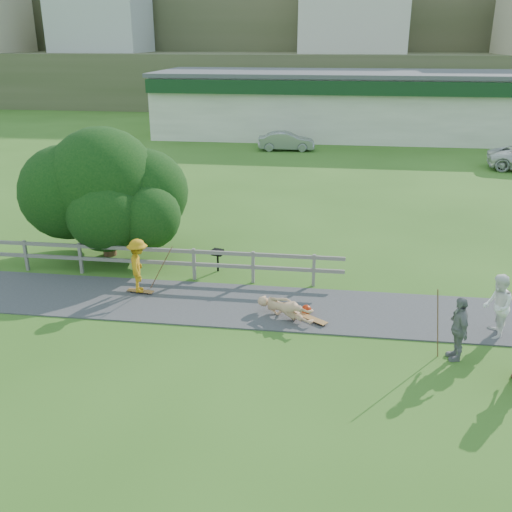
# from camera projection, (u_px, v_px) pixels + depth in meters

# --- Properties ---
(ground) EXTENTS (260.00, 260.00, 0.00)m
(ground) POSITION_uv_depth(u_px,v_px,m) (237.00, 329.00, 15.97)
(ground) COLOR #325E1B
(ground) RESTS_ON ground
(path) EXTENTS (34.00, 3.00, 0.04)m
(path) POSITION_uv_depth(u_px,v_px,m) (245.00, 305.00, 17.35)
(path) COLOR #363638
(path) RESTS_ON ground
(fence) EXTENTS (15.05, 0.10, 1.10)m
(fence) POSITION_uv_depth(u_px,v_px,m) (119.00, 256.00, 19.35)
(fence) COLOR #5F5A54
(fence) RESTS_ON ground
(strip_mall) EXTENTS (32.50, 10.75, 5.10)m
(strip_mall) POSITION_uv_depth(u_px,v_px,m) (355.00, 104.00, 46.86)
(strip_mall) COLOR beige
(strip_mall) RESTS_ON ground
(skater_rider) EXTENTS (0.96, 1.26, 1.73)m
(skater_rider) POSITION_uv_depth(u_px,v_px,m) (139.00, 269.00, 17.88)
(skater_rider) COLOR #BB7F11
(skater_rider) RESTS_ON ground
(skater_fallen) EXTENTS (1.33, 1.79, 0.67)m
(skater_fallen) POSITION_uv_depth(u_px,v_px,m) (285.00, 308.00, 16.46)
(skater_fallen) COLOR tan
(skater_fallen) RESTS_ON ground
(spectator_a) EXTENTS (0.78, 0.95, 1.80)m
(spectator_a) POSITION_uv_depth(u_px,v_px,m) (497.00, 306.00, 15.29)
(spectator_a) COLOR white
(spectator_a) RESTS_ON ground
(spectator_b) EXTENTS (0.54, 1.05, 1.71)m
(spectator_b) POSITION_uv_depth(u_px,v_px,m) (458.00, 328.00, 14.23)
(spectator_b) COLOR gray
(spectator_b) RESTS_ON ground
(car_silver) EXTENTS (4.13, 1.73, 1.33)m
(car_silver) POSITION_uv_depth(u_px,v_px,m) (286.00, 141.00, 41.08)
(car_silver) COLOR gray
(car_silver) RESTS_ON ground
(tree) EXTENTS (6.47, 6.47, 3.96)m
(tree) POSITION_uv_depth(u_px,v_px,m) (105.00, 204.00, 20.73)
(tree) COLOR black
(tree) RESTS_ON ground
(bbq) EXTENTS (0.43, 0.37, 0.80)m
(bbq) POSITION_uv_depth(u_px,v_px,m) (218.00, 260.00, 19.81)
(bbq) COLOR black
(bbq) RESTS_ON ground
(longboard_rider) EXTENTS (0.89, 0.32, 0.10)m
(longboard_rider) POSITION_uv_depth(u_px,v_px,m) (141.00, 292.00, 18.18)
(longboard_rider) COLOR olive
(longboard_rider) RESTS_ON ground
(longboard_fallen) EXTENTS (0.92, 0.75, 0.11)m
(longboard_fallen) POSITION_uv_depth(u_px,v_px,m) (312.00, 320.00, 16.36)
(longboard_fallen) COLOR olive
(longboard_fallen) RESTS_ON ground
(helmet) EXTENTS (0.31, 0.31, 0.31)m
(helmet) POSITION_uv_depth(u_px,v_px,m) (306.00, 310.00, 16.77)
(helmet) COLOR #A72207
(helmet) RESTS_ON ground
(pole_rider) EXTENTS (0.03, 0.03, 1.72)m
(pole_rider) POSITION_uv_depth(u_px,v_px,m) (161.00, 265.00, 18.18)
(pole_rider) COLOR brown
(pole_rider) RESTS_ON ground
(pole_spec_left) EXTENTS (0.03, 0.03, 1.89)m
(pole_spec_left) POSITION_uv_depth(u_px,v_px,m) (438.00, 323.00, 14.28)
(pole_spec_left) COLOR brown
(pole_spec_left) RESTS_ON ground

